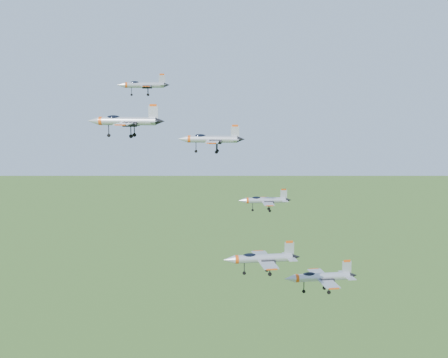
{
  "coord_description": "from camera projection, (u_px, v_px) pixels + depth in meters",
  "views": [
    {
      "loc": [
        5.12,
        -109.7,
        149.7
      ],
      "look_at": [
        3.62,
        -2.83,
        132.94
      ],
      "focal_mm": 50.0,
      "sensor_mm": 36.0,
      "label": 1
    }
  ],
  "objects": [
    {
      "name": "jet_left_low",
      "position": [
        264.0,
        200.0,
        120.56
      ],
      "size": [
        10.43,
        8.64,
        2.79
      ],
      "rotation": [
        0.0,
        0.0,
        0.08
      ],
      "color": "#9FA3AB"
    },
    {
      "name": "jet_left_high",
      "position": [
        210.0,
        139.0,
        108.13
      ],
      "size": [
        11.76,
        9.7,
        3.15
      ],
      "rotation": [
        0.0,
        0.0,
        -0.05
      ],
      "color": "#9FA3AB"
    },
    {
      "name": "jet_right_low",
      "position": [
        261.0,
        258.0,
        99.33
      ],
      "size": [
        12.61,
        10.56,
        3.38
      ],
      "rotation": [
        0.0,
        0.0,
        0.16
      ],
      "color": "#9FA3AB"
    },
    {
      "name": "jet_right_high",
      "position": [
        125.0,
        121.0,
        87.55
      ],
      "size": [
        11.14,
        9.23,
        2.98
      ],
      "rotation": [
        0.0,
        0.0,
        -0.08
      ],
      "color": "#9FA3AB"
    },
    {
      "name": "jet_lead",
      "position": [
        143.0,
        85.0,
        124.53
      ],
      "size": [
        10.54,
        8.83,
        2.82
      ],
      "rotation": [
        0.0,
        0.0,
        0.17
      ],
      "color": "#9FA3AB"
    },
    {
      "name": "jet_trail",
      "position": [
        320.0,
        277.0,
        108.83
      ],
      "size": [
        13.34,
        11.19,
        3.58
      ],
      "rotation": [
        0.0,
        0.0,
        0.18
      ],
      "color": "#9FA3AB"
    }
  ]
}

